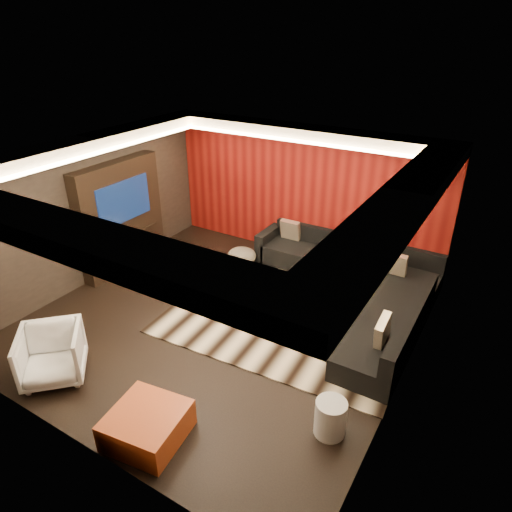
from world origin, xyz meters
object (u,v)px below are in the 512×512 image
Objects in this scene: drum_stool at (276,298)px; orange_ottoman at (147,425)px; coffee_table at (256,294)px; armchair at (52,355)px; white_side_table at (330,418)px; sectional_sofa at (359,286)px.

drum_stool is 0.51× the size of orange_ottoman.
armchair reaches higher than coffee_table.
drum_stool is 3.65m from armchair.
drum_stool is at bearing 132.71° from white_side_table.
white_side_table is at bearing -28.48° from armchair.
sectional_sofa reaches higher than white_side_table.
white_side_table is at bearing -42.50° from coffee_table.
armchair is 0.23× the size of sectional_sofa.
sectional_sofa is (1.11, 4.36, 0.07)m from orange_ottoman.
coffee_table is at bearing 98.00° from orange_ottoman.
sectional_sofa is at bearing 75.74° from orange_ottoman.
white_side_table is 3.25m from sectional_sofa.
white_side_table is 2.23m from orange_ottoman.
armchair is at bearing 176.14° from orange_ottoman.
white_side_table reaches higher than drum_stool.
white_side_table is 0.13× the size of sectional_sofa.
sectional_sofa reaches higher than orange_ottoman.
coffee_table is at bearing 21.83° from armchair.
coffee_table is 1.88m from sectional_sofa.
armchair is (-1.89, 0.13, 0.19)m from orange_ottoman.
orange_ottoman is at bearing -104.26° from sectional_sofa.
coffee_table is 3.19m from white_side_table.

